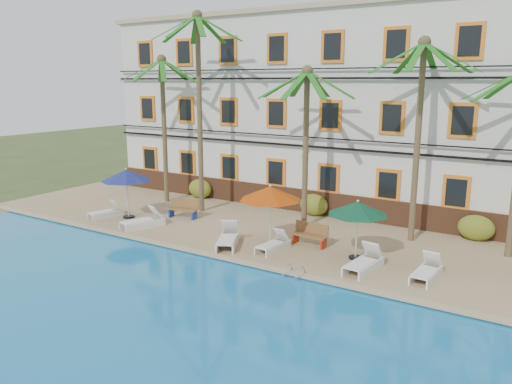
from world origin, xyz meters
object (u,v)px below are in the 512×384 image
Objects in this scene: bench_right at (310,234)px; pool_ladder at (294,276)px; palm_d at (419,113)px; lounger_a at (106,212)px; umbrella_blue at (126,175)px; bench_left at (183,208)px; lounger_c at (228,238)px; umbrella_green at (358,209)px; palm_c at (306,124)px; lounger_d at (273,244)px; lounger_e at (364,262)px; palm_a at (163,109)px; lounger_b at (143,221)px; palm_b at (199,89)px; lounger_f at (427,271)px; umbrella_red at (270,194)px.

bench_right reaches higher than pool_ladder.
palm_d is 15.40m from lounger_a.
umbrella_blue is at bearing -174.33° from bench_right.
lounger_c is at bearing -28.39° from bench_left.
lounger_a is at bearing -175.89° from umbrella_green.
palm_c reaches higher than lounger_d.
pool_ladder is (-1.88, -1.77, -0.30)m from lounger_e.
lounger_e is at bearing -17.79° from palm_a.
palm_a reaches higher than lounger_d.
lounger_a is 1.14× the size of bench_left.
lounger_c is at bearing -1.05° from lounger_b.
palm_a is 4.77m from umbrella_blue.
lounger_c is 4.11m from pool_ladder.
lounger_a is 0.86× the size of lounger_e.
bench_right is at bearing 12.92° from lounger_b.
bench_right is (9.51, 0.94, -1.66)m from umbrella_blue.
umbrella_green is 1.08× the size of lounger_c.
palm_b is 5.56m from umbrella_blue.
umbrella_blue reaches higher than bench_right.
palm_b is 1.36× the size of palm_c.
umbrella_green reaches higher than lounger_f.
palm_c is 5.39m from umbrella_green.
lounger_e is at bearing -55.40° from umbrella_green.
palm_a is 13.58m from palm_d.
lounger_a is 0.97× the size of lounger_f.
lounger_f is at bearing -7.59° from bench_left.
lounger_d is 1.68m from bench_right.
lounger_d is at bearing -28.32° from palm_b.
bench_left is (-10.07, 2.03, 0.16)m from lounger_e.
umbrella_blue is (-2.27, -2.97, -4.12)m from palm_b.
umbrella_blue is 1.08× the size of umbrella_green.
lounger_d is (9.58, 0.08, 0.00)m from lounger_a.
palm_d reaches higher than lounger_f.
palm_b is 5.70× the size of lounger_d.
umbrella_red is at bearing 0.33° from umbrella_blue.
umbrella_green is 1.26× the size of lounger_f.
umbrella_green is at bearing -15.12° from palm_b.
palm_c is 3.98× the size of lounger_f.
umbrella_red is 4.03m from pool_ladder.
palm_b reaches higher than pool_ladder.
palm_a is 5.26× the size of bench_right.
lounger_c reaches higher than bench_left.
pool_ladder is (3.83, -1.45, -0.31)m from lounger_c.
lounger_f is at bearing -0.69° from umbrella_blue.
lounger_e is at bearing -2.72° from umbrella_blue.
palm_b is at bearing 46.29° from lounger_a.
palm_c is 10.81m from lounger_a.
umbrella_green is at bearing 67.04° from pool_ladder.
umbrella_red is at bearing 178.00° from lounger_f.
lounger_e is at bearing -96.16° from palm_d.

